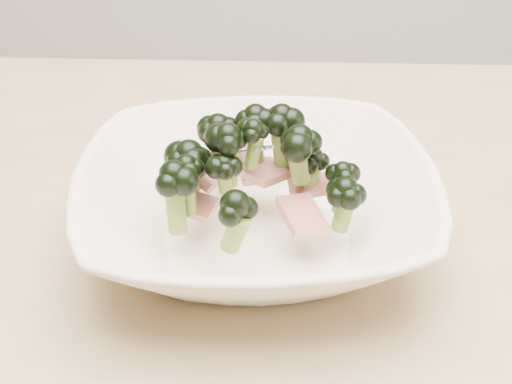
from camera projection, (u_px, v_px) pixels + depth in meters
dining_table at (317, 312)px, 0.68m from camera, size 1.20×0.80×0.75m
broccoli_dish at (255, 201)px, 0.59m from camera, size 0.32×0.32×0.12m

